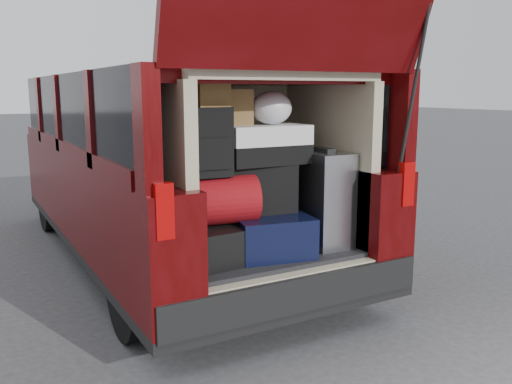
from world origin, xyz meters
TOP-DOWN VIEW (x-y plane):
  - ground at (0.00, 0.00)m, footprint 80.00×80.00m
  - minivan at (0.00, 1.86)m, footprint 1.90×5.35m
  - load_floor at (0.00, 0.28)m, footprint 1.24×1.05m
  - black_hardshell at (-0.37, 0.17)m, footprint 0.48×0.63m
  - navy_hardshell at (0.04, 0.13)m, footprint 0.61×0.70m
  - silver_roller at (0.47, 0.09)m, footprint 0.29×0.45m
  - red_duffel at (-0.33, 0.12)m, footprint 0.53×0.39m
  - black_soft_case at (0.01, 0.19)m, footprint 0.50×0.34m
  - backpack at (-0.41, 0.13)m, footprint 0.31×0.20m
  - twotone_duffel at (0.05, 0.17)m, footprint 0.59×0.31m
  - grocery_sack_lower at (-0.36, 0.17)m, footprint 0.22×0.18m
  - grocery_sack_upper at (-0.15, 0.27)m, footprint 0.24×0.20m
  - plastic_bag_center at (0.11, 0.19)m, footprint 0.30×0.28m

SIDE VIEW (x-z plane):
  - ground at x=0.00m, z-range 0.00..0.00m
  - load_floor at x=0.00m, z-range 0.00..0.55m
  - black_hardshell at x=-0.37m, z-range 0.55..0.79m
  - navy_hardshell at x=0.04m, z-range 0.55..0.82m
  - silver_roller at x=0.47m, z-range 0.55..1.22m
  - minivan at x=0.00m, z-range -0.47..2.29m
  - red_duffel at x=-0.33m, z-range 0.79..1.11m
  - black_soft_case at x=0.01m, z-range 0.82..1.15m
  - twotone_duffel at x=0.05m, z-range 1.15..1.41m
  - backpack at x=-0.41m, z-range 1.11..1.54m
  - plastic_bag_center at x=0.11m, z-range 1.41..1.64m
  - grocery_sack_upper at x=-0.15m, z-range 1.41..1.65m
  - grocery_sack_lower at x=-0.36m, z-range 1.54..1.73m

